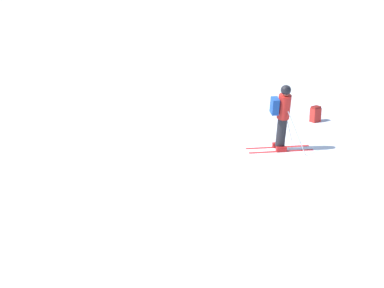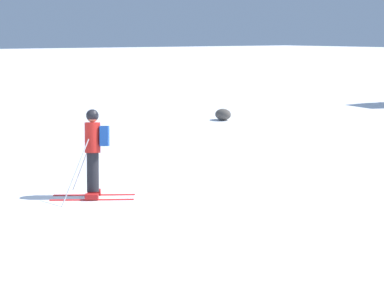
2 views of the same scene
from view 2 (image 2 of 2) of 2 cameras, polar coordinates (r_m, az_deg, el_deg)
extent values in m
plane|color=white|center=(11.07, -8.50, -6.87)|extent=(300.00, 300.00, 0.00)
cube|color=red|center=(12.07, -10.39, -5.37)|extent=(1.04, 1.57, 0.01)
cube|color=red|center=(11.73, -10.64, -5.87)|extent=(1.04, 1.57, 0.01)
cube|color=#B21919|center=(12.05, -10.40, -5.07)|extent=(0.27, 0.31, 0.12)
cube|color=#B21919|center=(11.71, -10.65, -5.56)|extent=(0.27, 0.31, 0.12)
cylinder|color=black|center=(11.85, -10.53, -2.97)|extent=(0.49, 0.44, 0.88)
cylinder|color=red|center=(11.83, -10.56, 0.67)|extent=(0.57, 0.53, 0.71)
sphere|color=tan|center=(11.84, -10.58, 2.85)|extent=(0.36, 0.35, 0.28)
sphere|color=black|center=(11.84, -10.58, 3.00)|extent=(0.42, 0.40, 0.32)
cube|color=#194293|center=(11.79, -9.31, 0.85)|extent=(0.40, 0.34, 0.48)
cylinder|color=#B7B7BC|center=(12.30, -11.63, -2.19)|extent=(0.45, 0.36, 1.22)
cylinder|color=#B7B7BC|center=(11.49, -12.33, -2.98)|extent=(0.31, 0.80, 1.31)
ellipsoid|color=#4C4742|center=(22.49, 3.33, 3.17)|extent=(0.73, 0.62, 0.48)
camera|label=1|loc=(27.59, 4.72, 16.24)|focal=60.00mm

